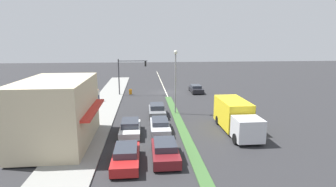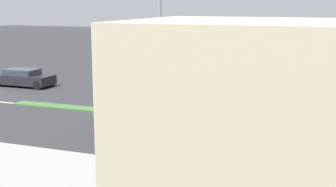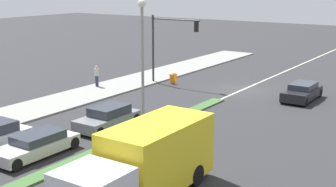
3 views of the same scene
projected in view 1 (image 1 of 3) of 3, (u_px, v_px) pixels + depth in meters
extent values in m
plane|color=#2B2B2D|center=(181.00, 127.00, 26.38)|extent=(160.00, 160.00, 0.00)
cube|color=gray|center=(89.00, 131.00, 25.06)|extent=(4.00, 73.00, 0.12)
cube|color=#3D6633|center=(200.00, 169.00, 17.59)|extent=(0.90, 46.00, 0.10)
cube|color=beige|center=(166.00, 92.00, 43.94)|extent=(0.16, 60.00, 0.01)
cube|color=#C6B793|center=(57.00, 112.00, 21.60)|extent=(5.20, 8.71, 5.35)
cube|color=red|center=(94.00, 109.00, 21.84)|extent=(0.70, 6.97, 0.20)
cylinder|color=#333338|center=(119.00, 77.00, 41.05)|extent=(0.18, 0.18, 5.60)
cylinder|color=#333338|center=(133.00, 61.00, 40.76)|extent=(4.50, 0.12, 0.12)
cube|color=black|center=(145.00, 64.00, 41.02)|extent=(0.28, 0.24, 0.84)
sphere|color=red|center=(145.00, 62.00, 41.10)|extent=(0.18, 0.18, 0.18)
sphere|color=gold|center=(145.00, 64.00, 41.15)|extent=(0.18, 0.18, 0.18)
sphere|color=green|center=(145.00, 65.00, 41.20)|extent=(0.18, 0.18, 0.18)
cylinder|color=gray|center=(175.00, 84.00, 30.43)|extent=(0.16, 0.16, 7.00)
sphere|color=silver|center=(176.00, 52.00, 29.70)|extent=(0.44, 0.44, 0.44)
cylinder|color=#282D42|center=(99.00, 98.00, 37.11)|extent=(0.26, 0.26, 0.89)
cylinder|color=#B7B2A8|center=(98.00, 93.00, 36.96)|extent=(0.34, 0.34, 0.61)
sphere|color=tan|center=(98.00, 90.00, 36.88)|extent=(0.22, 0.22, 0.22)
cube|color=orange|center=(131.00, 92.00, 42.35)|extent=(0.45, 0.21, 0.84)
cube|color=orange|center=(130.00, 92.00, 42.04)|extent=(0.45, 0.21, 0.84)
cube|color=silver|center=(248.00, 129.00, 22.09)|extent=(2.28, 2.20, 1.90)
cube|color=yellow|center=(233.00, 113.00, 25.78)|extent=(2.40, 5.10, 2.60)
cylinder|color=black|center=(260.00, 138.00, 22.15)|extent=(0.28, 0.90, 0.90)
cylinder|color=black|center=(236.00, 139.00, 21.95)|extent=(0.28, 0.90, 0.90)
cylinder|color=black|center=(238.00, 120.00, 27.32)|extent=(0.28, 0.90, 0.90)
cylinder|color=black|center=(218.00, 120.00, 27.12)|extent=(0.28, 0.90, 0.90)
cube|color=black|center=(196.00, 90.00, 43.65)|extent=(1.80, 4.18, 0.66)
cube|color=#2D333D|center=(196.00, 86.00, 43.75)|extent=(1.53, 2.30, 0.41)
cylinder|color=black|center=(203.00, 93.00, 42.12)|extent=(0.22, 0.62, 0.62)
cylinder|color=black|center=(193.00, 93.00, 41.98)|extent=(0.22, 0.62, 0.62)
cylinder|color=black|center=(199.00, 89.00, 45.41)|extent=(0.22, 0.62, 0.62)
cylinder|color=black|center=(190.00, 89.00, 45.26)|extent=(0.22, 0.62, 0.62)
cube|color=#B7BABF|center=(160.00, 127.00, 25.10)|extent=(1.77, 4.43, 0.56)
cube|color=#2D333D|center=(160.00, 121.00, 25.22)|extent=(1.50, 2.44, 0.41)
cylinder|color=black|center=(170.00, 134.00, 23.43)|extent=(0.22, 0.62, 0.62)
cylinder|color=black|center=(152.00, 135.00, 23.29)|extent=(0.22, 0.62, 0.62)
cylinder|color=black|center=(166.00, 122.00, 26.97)|extent=(0.22, 0.62, 0.62)
cylinder|color=black|center=(151.00, 122.00, 26.83)|extent=(0.22, 0.62, 0.62)
cube|color=slate|center=(157.00, 111.00, 30.29)|extent=(1.83, 4.09, 0.63)
cube|color=#2D333D|center=(157.00, 106.00, 30.38)|extent=(1.55, 2.25, 0.51)
cylinder|color=black|center=(165.00, 117.00, 28.82)|extent=(0.22, 0.67, 0.67)
cylinder|color=black|center=(150.00, 117.00, 28.68)|extent=(0.22, 0.67, 0.67)
cylinder|color=black|center=(163.00, 109.00, 31.97)|extent=(0.22, 0.67, 0.67)
cylinder|color=black|center=(150.00, 109.00, 31.82)|extent=(0.22, 0.67, 0.67)
cube|color=maroon|center=(165.00, 153.00, 19.10)|extent=(1.88, 4.23, 0.69)
cube|color=#2D333D|center=(165.00, 144.00, 19.19)|extent=(1.60, 2.33, 0.45)
cylinder|color=black|center=(180.00, 166.00, 17.54)|extent=(0.22, 0.62, 0.62)
cylinder|color=black|center=(155.00, 167.00, 17.39)|extent=(0.22, 0.62, 0.62)
cylinder|color=black|center=(174.00, 146.00, 20.89)|extent=(0.22, 0.62, 0.62)
cylinder|color=black|center=(153.00, 147.00, 20.73)|extent=(0.22, 0.62, 0.62)
cube|color=silver|center=(130.00, 129.00, 24.22)|extent=(1.83, 4.23, 0.58)
cube|color=#2D333D|center=(130.00, 123.00, 24.31)|extent=(1.56, 2.33, 0.53)
cylinder|color=black|center=(139.00, 137.00, 22.69)|extent=(0.22, 0.68, 0.68)
cylinder|color=black|center=(120.00, 138.00, 22.54)|extent=(0.22, 0.68, 0.68)
cylinder|color=black|center=(139.00, 125.00, 25.95)|extent=(0.22, 0.68, 0.68)
cylinder|color=black|center=(123.00, 125.00, 25.80)|extent=(0.22, 0.68, 0.68)
cube|color=#AD1E1E|center=(126.00, 158.00, 18.28)|extent=(1.83, 4.36, 0.65)
cube|color=#2D333D|center=(126.00, 150.00, 18.39)|extent=(1.55, 2.40, 0.45)
cylinder|color=black|center=(137.00, 173.00, 16.65)|extent=(0.22, 0.61, 0.61)
cylinder|color=black|center=(111.00, 174.00, 16.50)|extent=(0.22, 0.61, 0.61)
cylinder|color=black|center=(138.00, 150.00, 20.14)|extent=(0.22, 0.61, 0.61)
cylinder|color=black|center=(117.00, 151.00, 19.99)|extent=(0.22, 0.61, 0.61)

